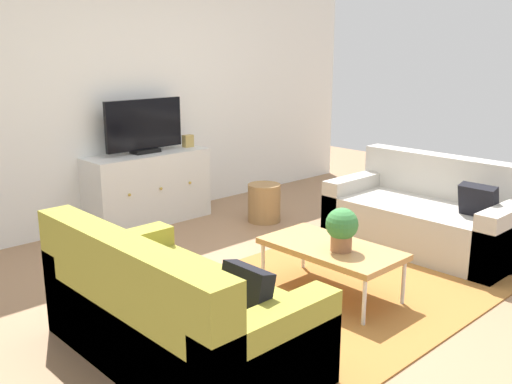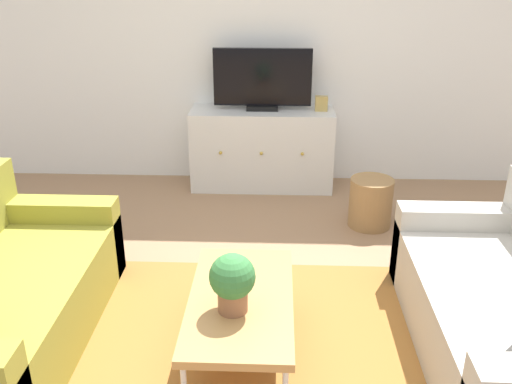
{
  "view_description": "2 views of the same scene",
  "coord_description": "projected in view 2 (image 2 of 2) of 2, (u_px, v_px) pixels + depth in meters",
  "views": [
    {
      "loc": [
        -3.13,
        -2.61,
        1.78
      ],
      "look_at": [
        0.0,
        0.67,
        0.62
      ],
      "focal_mm": 40.06,
      "sensor_mm": 36.0,
      "label": 1
    },
    {
      "loc": [
        0.14,
        -2.61,
        2.03
      ],
      "look_at": [
        0.0,
        0.67,
        0.62
      ],
      "focal_mm": 39.27,
      "sensor_mm": 36.0,
      "label": 2
    }
  ],
  "objects": [
    {
      "name": "potted_plant",
      "position": [
        232.0,
        281.0,
        2.73
      ],
      "size": [
        0.23,
        0.23,
        0.31
      ],
      "color": "#936042",
      "rests_on": "coffee_table"
    },
    {
      "name": "mantel_clock",
      "position": [
        321.0,
        104.0,
        4.95
      ],
      "size": [
        0.11,
        0.07,
        0.13
      ],
      "primitive_type": "cube",
      "color": "tan",
      "rests_on": "tv_console"
    },
    {
      "name": "tv_console",
      "position": [
        262.0,
        149.0,
        5.14
      ],
      "size": [
        1.29,
        0.47,
        0.73
      ],
      "color": "silver",
      "rests_on": "ground_plane"
    },
    {
      "name": "wicker_basket",
      "position": [
        371.0,
        203.0,
        4.44
      ],
      "size": [
        0.34,
        0.34,
        0.4
      ],
      "primitive_type": "cylinder",
      "color": "#9E7547",
      "rests_on": "ground_plane"
    },
    {
      "name": "coffee_table",
      "position": [
        241.0,
        302.0,
        2.92
      ],
      "size": [
        0.54,
        1.02,
        0.38
      ],
      "color": "#B7844C",
      "rests_on": "ground_plane"
    },
    {
      "name": "flat_screen_tv",
      "position": [
        263.0,
        80.0,
        4.91
      ],
      "size": [
        0.86,
        0.16,
        0.54
      ],
      "color": "black",
      "rests_on": "tv_console"
    },
    {
      "name": "area_rug",
      "position": [
        250.0,
        354.0,
        3.06
      ],
      "size": [
        2.5,
        1.9,
        0.01
      ],
      "primitive_type": "cube",
      "color": "#9E662D",
      "rests_on": "ground_plane"
    },
    {
      "name": "wall_back",
      "position": [
        265.0,
        34.0,
        5.01
      ],
      "size": [
        6.4,
        0.12,
        2.7
      ],
      "primitive_type": "cube",
      "color": "white",
      "rests_on": "ground_plane"
    },
    {
      "name": "ground_plane",
      "position": [
        251.0,
        337.0,
        3.2
      ],
      "size": [
        10.0,
        10.0,
        0.0
      ],
      "primitive_type": "plane",
      "color": "#997251"
    }
  ]
}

